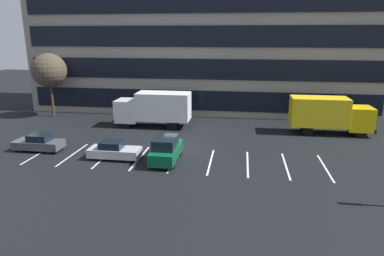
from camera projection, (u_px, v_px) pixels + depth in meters
The scene contains 9 objects.
ground_plane at pixel (181, 149), 29.01m from camera, with size 120.00×120.00×0.00m, color black.
office_building at pixel (205, 37), 43.75m from camera, with size 41.94×12.70×18.00m.
lot_markings at pixel (175, 160), 26.43m from camera, with size 22.54×5.40×0.01m.
box_truck_yellow_all at pixel (329, 114), 32.86m from camera, with size 7.70×2.55×3.57m.
box_truck_white at pixel (154, 108), 35.35m from camera, with size 7.87×2.61×3.65m.
sedan_charcoal at pixel (39, 143), 28.38m from camera, with size 4.00×1.67×1.43m.
suv_forest at pixel (166, 150), 25.87m from camera, with size 1.83×4.32×1.95m.
sedan_silver at pixel (114, 151), 26.50m from camera, with size 3.99×1.67×1.43m.
bare_tree at pixel (49, 71), 39.07m from camera, with size 3.93×3.93×7.37m.
Camera 1 is at (4.94, -27.08, 9.39)m, focal length 31.92 mm.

